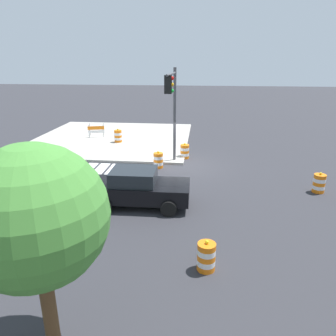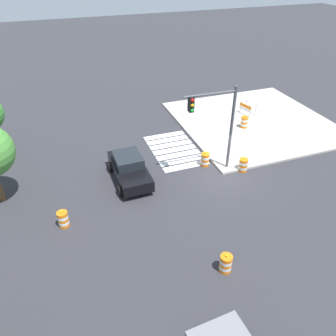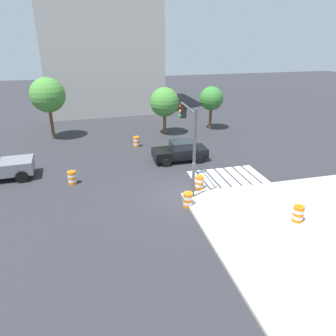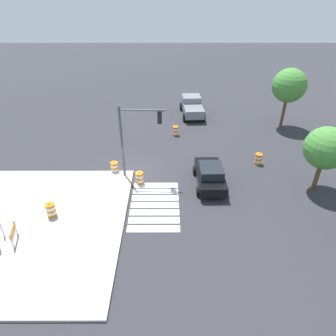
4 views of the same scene
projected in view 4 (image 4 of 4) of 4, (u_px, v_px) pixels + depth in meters
ground_plane at (134, 172)px, 22.92m from camera, size 120.00×120.00×0.00m
sidewalk_corner at (25, 225)px, 17.78m from camera, size 12.00×12.00×0.15m
crosswalk_stripes at (155, 205)px, 19.52m from camera, size 5.10×3.20×0.02m
sports_car at (210, 175)px, 21.12m from camera, size 4.33×2.19×1.63m
pickup_truck at (192, 106)px, 32.73m from camera, size 5.26×2.60×1.92m
traffic_barrel_near_corner at (175, 131)px, 28.38m from camera, size 0.56×0.56×1.02m
traffic_barrel_crosswalk_end at (114, 168)px, 22.67m from camera, size 0.56×0.56×1.02m
traffic_barrel_median_near at (258, 159)px, 23.79m from camera, size 0.56×0.56×1.02m
traffic_barrel_median_far at (140, 178)px, 21.45m from camera, size 0.56×0.56×1.02m
traffic_barrel_on_sidewalk at (51, 210)px, 18.19m from camera, size 0.56×0.56×1.02m
construction_barricade at (10, 234)px, 16.29m from camera, size 1.39×1.06×1.00m
traffic_light_pole at (137, 130)px, 20.31m from camera, size 0.47×3.29×5.50m
street_tree_streetside_mid at (289, 86)px, 28.18m from camera, size 3.23×3.23×5.83m
street_tree_streetside_far at (326, 148)px, 19.45m from camera, size 2.87×2.87×4.69m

